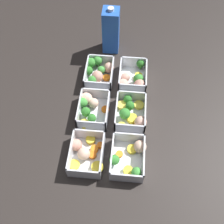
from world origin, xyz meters
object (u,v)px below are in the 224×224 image
at_px(container_near_left, 130,157).
at_px(juice_carton, 111,31).
at_px(container_near_center, 131,113).
at_px(container_near_right, 133,79).
at_px(container_far_center, 90,108).
at_px(container_far_right, 99,71).
at_px(container_far_left, 85,153).

bearing_deg(container_near_left, juice_carton, 11.99).
height_order(container_near_center, container_near_right, same).
bearing_deg(container_near_left, container_far_center, 40.61).
height_order(container_near_right, juice_carton, juice_carton).
relative_size(container_near_right, container_far_right, 1.01).
distance_m(container_far_left, container_far_center, 0.18).
relative_size(container_near_right, juice_carton, 0.77).
xyz_separation_m(container_near_left, container_near_right, (0.33, 0.00, 0.00)).
xyz_separation_m(container_near_left, container_far_center, (0.18, 0.15, 0.00)).
bearing_deg(container_far_center, container_near_left, -139.39).
bearing_deg(container_near_right, juice_carton, 29.45).
distance_m(container_near_center, juice_carton, 0.37).
bearing_deg(juice_carton, container_near_right, -150.55).
xyz_separation_m(container_near_left, container_near_center, (0.17, 0.01, -0.00)).
height_order(container_far_right, juice_carton, juice_carton).
xyz_separation_m(container_near_right, container_far_right, (0.03, 0.14, 0.00)).
bearing_deg(container_far_left, container_near_center, -39.98).
xyz_separation_m(container_near_center, container_near_right, (0.16, -0.00, 0.00)).
bearing_deg(container_far_right, container_far_left, 179.89).
distance_m(container_near_right, container_far_center, 0.21).
bearing_deg(container_near_right, container_far_left, 156.61).
bearing_deg(container_far_left, container_near_left, -90.75).
height_order(container_far_center, container_far_right, same).
distance_m(container_near_left, container_near_center, 0.17).
bearing_deg(container_far_right, juice_carton, -12.09).
relative_size(container_far_left, container_far_right, 0.99).
height_order(container_near_left, container_far_center, same).
bearing_deg(container_near_center, container_near_right, -0.53).
xyz_separation_m(container_near_center, container_far_left, (-0.17, 0.14, -0.00)).
distance_m(container_near_center, container_near_right, 0.16).
bearing_deg(container_far_center, container_far_right, -2.73).
relative_size(container_near_center, container_far_right, 0.96).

